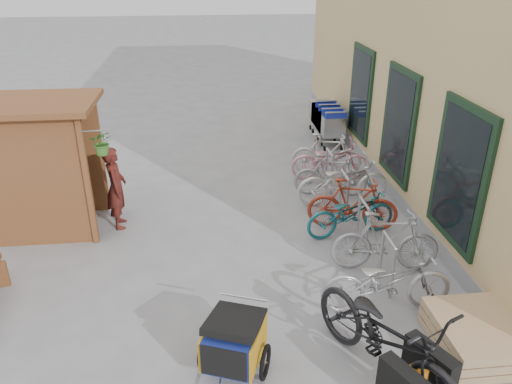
{
  "coord_description": "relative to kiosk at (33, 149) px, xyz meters",
  "views": [
    {
      "loc": [
        -0.32,
        -6.02,
        4.57
      ],
      "look_at": [
        0.5,
        1.5,
        1.0
      ],
      "focal_mm": 35.0,
      "sensor_mm": 36.0,
      "label": 1
    }
  ],
  "objects": [
    {
      "name": "ground",
      "position": [
        3.28,
        -2.47,
        -1.55
      ],
      "size": [
        80.0,
        80.0,
        0.0
      ],
      "primitive_type": "plane",
      "color": "gray"
    },
    {
      "name": "kiosk",
      "position": [
        0.0,
        0.0,
        0.0
      ],
      "size": [
        2.49,
        1.65,
        2.4
      ],
      "color": "brown",
      "rests_on": "ground"
    },
    {
      "name": "bike_rack",
      "position": [
        5.58,
        -0.07,
        -1.04
      ],
      "size": [
        0.05,
        5.35,
        0.86
      ],
      "color": "#A5A8AD",
      "rests_on": "ground"
    },
    {
      "name": "pallet_stack",
      "position": [
        6.28,
        -3.87,
        -1.34
      ],
      "size": [
        1.0,
        1.2,
        0.4
      ],
      "color": "#A48160",
      "rests_on": "ground"
    },
    {
      "name": "shopping_carts",
      "position": [
        6.28,
        4.35,
        -0.93
      ],
      "size": [
        0.6,
        2.01,
        1.07
      ],
      "color": "silver",
      "rests_on": "ground"
    },
    {
      "name": "child_trailer",
      "position": [
        3.2,
        -3.89,
        -1.1
      ],
      "size": [
        0.92,
        1.4,
        0.82
      ],
      "rotation": [
        0.0,
        0.0,
        -0.37
      ],
      "color": "navy",
      "rests_on": "ground"
    },
    {
      "name": "cargo_bike",
      "position": [
        4.94,
        -4.22,
        -0.96
      ],
      "size": [
        1.71,
        2.42,
        1.21
      ],
      "rotation": [
        0.0,
        0.0,
        0.44
      ],
      "color": "black",
      "rests_on": "ground"
    },
    {
      "name": "person_kiosk",
      "position": [
        1.32,
        -0.04,
        -0.77
      ],
      "size": [
        0.43,
        0.61,
        1.56
      ],
      "primitive_type": "imported",
      "rotation": [
        0.0,
        0.0,
        1.68
      ],
      "color": "maroon",
      "rests_on": "ground"
    },
    {
      "name": "bike_0",
      "position": [
        5.4,
        -2.97,
        -1.07
      ],
      "size": [
        1.86,
        0.68,
        0.97
      ],
      "primitive_type": "imported",
      "rotation": [
        0.0,
        0.0,
        1.55
      ],
      "color": "#9A999E",
      "rests_on": "ground"
    },
    {
      "name": "bike_1",
      "position": [
        5.72,
        -1.98,
        -1.04
      ],
      "size": [
        1.76,
        0.7,
        1.03
      ],
      "primitive_type": "imported",
      "rotation": [
        0.0,
        0.0,
        1.44
      ],
      "color": "#9A999E",
      "rests_on": "ground"
    },
    {
      "name": "bike_2",
      "position": [
        5.49,
        -0.85,
        -1.11
      ],
      "size": [
        1.75,
        0.87,
        0.88
      ],
      "primitive_type": "imported",
      "rotation": [
        0.0,
        0.0,
        1.74
      ],
      "color": "#1A5F6B",
      "rests_on": "ground"
    },
    {
      "name": "bike_3",
      "position": [
        5.59,
        -0.61,
        -1.06
      ],
      "size": [
        1.71,
        0.88,
        0.99
      ],
      "primitive_type": "imported",
      "rotation": [
        0.0,
        0.0,
        1.31
      ],
      "color": "#9D311C",
      "rests_on": "ground"
    },
    {
      "name": "bike_4",
      "position": [
        5.69,
        0.4,
        -1.06
      ],
      "size": [
        1.93,
        0.78,
        0.99
      ],
      "primitive_type": "imported",
      "rotation": [
        0.0,
        0.0,
        1.63
      ],
      "color": "silver",
      "rests_on": "ground"
    },
    {
      "name": "bike_5",
      "position": [
        5.54,
        0.82,
        -1.09
      ],
      "size": [
        1.59,
        0.71,
        0.92
      ],
      "primitive_type": "imported",
      "rotation": [
        0.0,
        0.0,
        1.38
      ],
      "color": "#9A999E",
      "rests_on": "ground"
    },
    {
      "name": "bike_6",
      "position": [
        5.73,
        1.67,
        -1.09
      ],
      "size": [
        1.79,
        0.76,
        0.92
      ],
      "primitive_type": "imported",
      "rotation": [
        0.0,
        0.0,
        1.48
      ],
      "color": "pink",
      "rests_on": "ground"
    },
    {
      "name": "bike_7",
      "position": [
        5.73,
        1.97,
        -1.07
      ],
      "size": [
        1.67,
        0.84,
        0.97
      ],
      "primitive_type": "imported",
      "rotation": [
        0.0,
        0.0,
        1.32
      ],
      "color": "silver",
      "rests_on": "ground"
    }
  ]
}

